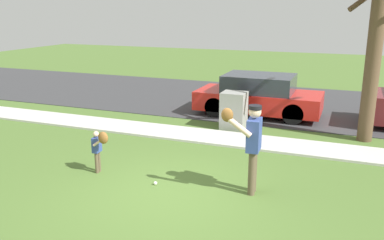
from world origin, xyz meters
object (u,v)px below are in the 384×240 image
person_adult (251,139)px  baseball (155,183)px  street_tree_near (376,37)px  utility_cabinet (234,111)px  parked_hatchback_red (259,96)px  person_child (99,145)px

person_adult → baseball: size_ratio=23.20×
baseball → street_tree_near: size_ratio=0.01×
street_tree_near → person_adult: bearing=-115.9°
utility_cabinet → parked_hatchback_red: parked_hatchback_red is taller
baseball → utility_cabinet: bearing=85.5°
person_adult → person_child: person_adult is taller
person_child → baseball: 1.49m
parked_hatchback_red → utility_cabinet: bearing=-100.1°
utility_cabinet → street_tree_near: bearing=3.2°
baseball → utility_cabinet: (0.35, 4.43, 0.51)m
utility_cabinet → person_adult: bearing=-70.1°
utility_cabinet → street_tree_near: 4.19m
person_adult → baseball: person_adult is taller
utility_cabinet → parked_hatchback_red: size_ratio=0.27×
person_adult → utility_cabinet: 4.39m
person_child → utility_cabinet: (1.71, 4.32, -0.09)m
person_adult → person_child: (-3.20, -0.22, -0.43)m
utility_cabinet → parked_hatchback_red: 1.84m
utility_cabinet → parked_hatchback_red: (0.32, 1.81, 0.12)m
person_child → parked_hatchback_red: size_ratio=0.24×
person_adult → street_tree_near: size_ratio=0.33×
parked_hatchback_red → person_child: bearing=-108.4°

